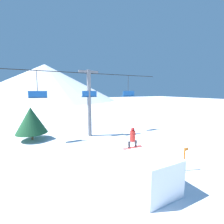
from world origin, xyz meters
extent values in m
plane|color=white|center=(0.00, 0.00, 0.00)|extent=(220.00, 220.00, 0.00)
cone|color=silver|center=(0.00, 90.04, 10.42)|extent=(80.89, 80.89, 20.83)
cube|color=white|center=(0.51, -0.91, 1.05)|extent=(2.32, 3.25, 2.09)
cube|color=silver|center=(0.51, 0.67, 2.06)|extent=(2.32, 0.10, 0.06)
cube|color=#B22D2D|center=(0.19, 0.19, 2.11)|extent=(1.40, 0.26, 0.03)
cylinder|color=black|center=(-0.06, 0.19, 2.32)|extent=(0.15, 0.15, 0.39)
cylinder|color=black|center=(0.43, 0.19, 2.32)|extent=(0.15, 0.15, 0.39)
cylinder|color=red|center=(0.19, 0.19, 2.84)|extent=(0.34, 0.34, 0.66)
sphere|color=maroon|center=(0.19, 0.19, 3.28)|extent=(0.22, 0.22, 0.22)
cylinder|color=slate|center=(0.71, 10.41, 4.06)|extent=(0.48, 0.48, 8.12)
cube|color=slate|center=(0.71, 10.41, 7.92)|extent=(2.40, 0.24, 0.24)
cylinder|color=black|center=(0.71, 10.41, 7.72)|extent=(19.85, 0.08, 0.08)
cylinder|color=#28282D|center=(-4.91, 10.41, 6.33)|extent=(0.06, 0.06, 2.79)
cube|color=#195199|center=(-4.91, 10.41, 4.93)|extent=(1.80, 0.44, 0.08)
cube|color=#195199|center=(-4.91, 10.23, 5.28)|extent=(1.80, 0.08, 0.70)
cylinder|color=#28282D|center=(0.71, 10.41, 6.33)|extent=(0.06, 0.06, 2.79)
cube|color=#195199|center=(0.71, 10.41, 4.93)|extent=(1.80, 0.44, 0.08)
cube|color=#195199|center=(0.71, 10.23, 5.28)|extent=(1.80, 0.08, 0.70)
cylinder|color=#28282D|center=(6.34, 10.41, 6.33)|extent=(0.06, 0.06, 2.79)
cube|color=#195199|center=(6.34, 10.41, 4.93)|extent=(1.80, 0.44, 0.08)
cube|color=#195199|center=(6.34, 10.23, 5.28)|extent=(1.80, 0.08, 0.70)
cylinder|color=#4C3823|center=(-5.77, 11.84, 0.40)|extent=(0.26, 0.26, 0.81)
cone|color=#194728|center=(-5.77, 11.84, 2.31)|extent=(3.41, 3.41, 3.00)
cylinder|color=orange|center=(4.02, -0.65, 0.85)|extent=(0.10, 0.10, 1.69)
cube|color=orange|center=(4.20, -0.65, 1.57)|extent=(0.36, 0.02, 0.20)
cylinder|color=black|center=(-6.48, 13.63, 0.23)|extent=(0.17, 0.17, 0.45)
cylinder|color=black|center=(-6.48, 13.63, 0.75)|extent=(0.24, 0.24, 0.60)
sphere|color=#232328|center=(-6.48, 13.63, 1.14)|extent=(0.18, 0.18, 0.18)
camera|label=1|loc=(-5.00, -7.30, 5.64)|focal=24.00mm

